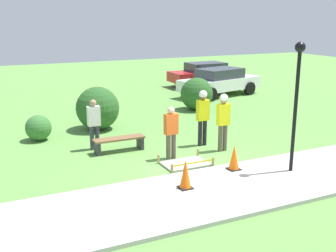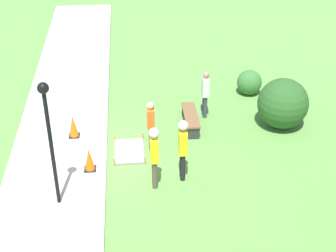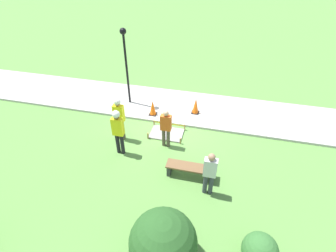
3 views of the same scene
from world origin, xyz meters
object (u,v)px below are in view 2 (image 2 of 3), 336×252
park_bench (191,118)px  bystander_in_orange_shirt (151,123)px  bystander_in_gray_shirt (205,92)px  traffic_cone_near_patch (73,126)px  lamppost_near (49,127)px  traffic_cone_far_patch (89,159)px  worker_assistant (183,144)px  worker_supervisor (154,152)px

park_bench → bystander_in_orange_shirt: bystander_in_orange_shirt is taller
bystander_in_gray_shirt → traffic_cone_near_patch: bearing=-76.2°
traffic_cone_near_patch → bystander_in_orange_shirt: (0.78, 2.41, 0.46)m
park_bench → lamppost_near: size_ratio=0.47×
traffic_cone_far_patch → park_bench: size_ratio=0.42×
traffic_cone_near_patch → bystander_in_gray_shirt: bearing=103.8°
traffic_cone_far_patch → bystander_in_gray_shirt: bearing=127.8°
traffic_cone_near_patch → worker_assistant: 4.03m
bystander_in_orange_shirt → park_bench: bearing=131.2°
park_bench → bystander_in_orange_shirt: size_ratio=1.02×
park_bench → bystander_in_orange_shirt: 1.91m
worker_supervisor → bystander_in_orange_shirt: (-1.85, 0.01, -0.22)m
traffic_cone_near_patch → worker_assistant: (2.34, 3.20, 0.68)m
traffic_cone_far_patch → park_bench: traffic_cone_far_patch is taller
bystander_in_gray_shirt → bystander_in_orange_shirt: bearing=-46.2°
bystander_in_orange_shirt → lamppost_near: size_ratio=0.46×
bystander_in_orange_shirt → lamppost_near: bearing=-46.6°
worker_assistant → traffic_cone_far_patch: bearing=-100.9°
park_bench → bystander_in_gray_shirt: bearing=139.2°
park_bench → worker_supervisor: 3.44m
traffic_cone_near_patch → worker_assistant: size_ratio=0.39×
worker_supervisor → bystander_in_orange_shirt: worker_supervisor is taller
traffic_cone_far_patch → park_bench: bearing=125.3°
traffic_cone_near_patch → bystander_in_gray_shirt: (-1.07, 4.34, 0.48)m
worker_supervisor → bystander_in_gray_shirt: size_ratio=1.13×
park_bench → traffic_cone_near_patch: bearing=-83.6°
traffic_cone_far_patch → bystander_in_gray_shirt: size_ratio=0.42×
traffic_cone_near_patch → traffic_cone_far_patch: size_ratio=1.04×
traffic_cone_near_patch → bystander_in_orange_shirt: size_ratio=0.45×
bystander_in_gray_shirt → lamppost_near: bearing=-46.4°
bystander_in_gray_shirt → lamppost_near: lamppost_near is taller
bystander_in_orange_shirt → worker_supervisor: bearing=-0.3°
bystander_in_orange_shirt → bystander_in_gray_shirt: (-1.85, 1.93, 0.02)m
traffic_cone_far_patch → worker_supervisor: (0.79, 1.82, 0.69)m
lamppost_near → traffic_cone_far_patch: bearing=151.3°
traffic_cone_far_patch → bystander_in_gray_shirt: (-2.91, 3.75, 0.49)m
bystander_in_orange_shirt → traffic_cone_near_patch: bearing=-107.9°
worker_supervisor → bystander_in_gray_shirt: bearing=152.4°
worker_supervisor → worker_assistant: 0.85m
worker_assistant → bystander_in_gray_shirt: (-3.41, 1.13, -0.21)m
bystander_in_orange_shirt → lamppost_near: 3.87m
lamppost_near → bystander_in_gray_shirt: bearing=133.6°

